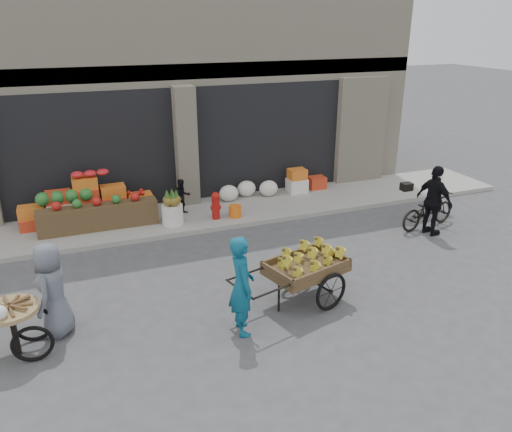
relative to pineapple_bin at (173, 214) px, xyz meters
name	(u,v)px	position (x,y,z in m)	size (l,w,h in m)	color
ground	(253,291)	(0.75, -3.60, -0.37)	(80.00, 80.00, 0.00)	#424244
sidewalk	(197,215)	(0.75, 0.50, -0.31)	(18.00, 2.20, 0.12)	gray
building	(160,71)	(0.75, 4.43, 3.00)	(14.00, 6.45, 7.00)	beige
fruit_display	(96,201)	(-1.73, 0.78, 0.30)	(3.10, 1.12, 1.24)	red
pineapple_bin	(173,214)	(0.00, 0.00, 0.00)	(0.52, 0.52, 0.50)	silver
fire_hydrant	(216,204)	(1.10, -0.05, 0.13)	(0.22, 0.22, 0.71)	#A5140F
orange_bucket	(235,211)	(1.60, -0.10, -0.10)	(0.32, 0.32, 0.30)	orange
right_bay_goods	(279,185)	(3.36, 1.10, 0.04)	(3.35, 0.60, 0.70)	silver
seated_person	(182,197)	(0.40, 0.60, 0.21)	(0.45, 0.35, 0.93)	black
banana_cart	(304,266)	(1.48, -4.28, 0.36)	(2.57, 1.55, 1.01)	brown
vendor_woman	(242,285)	(0.12, -4.76, 0.49)	(0.63, 0.41, 1.73)	#0E526E
tricycle_cart	(12,323)	(-3.35, -4.09, 0.20)	(1.42, 0.85, 0.95)	#9E7F51
vendor_grey	(53,290)	(-2.73, -3.70, 0.44)	(0.79, 0.52, 1.62)	slate
bicycle	(428,210)	(5.93, -2.21, 0.08)	(0.60, 1.72, 0.90)	black
cyclist	(434,201)	(5.73, -2.61, 0.48)	(1.00, 0.42, 1.71)	black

